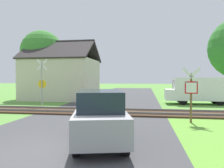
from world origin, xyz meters
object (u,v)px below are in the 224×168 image
object	(u,v)px
house	(62,78)
parked_car	(100,116)
stop_sign_near	(191,91)
tree_left	(42,52)
crossing_sign_far	(42,81)
mail_truck	(197,89)

from	to	relation	value
house	parked_car	xyz separation A→B (m)	(7.18, -14.69, -1.33)
stop_sign_near	tree_left	distance (m)	17.98
house	crossing_sign_far	bearing A→B (deg)	-80.56
crossing_sign_far	mail_truck	size ratio (longest dim) A/B	0.74
stop_sign_near	house	bearing A→B (deg)	-37.32
stop_sign_near	tree_left	size ratio (longest dim) A/B	0.37
stop_sign_near	mail_truck	distance (m)	8.41
house	parked_car	world-z (taller)	house
stop_sign_near	tree_left	world-z (taller)	tree_left
stop_sign_near	crossing_sign_far	bearing A→B (deg)	-16.00
stop_sign_near	parked_car	size ratio (longest dim) A/B	0.64
crossing_sign_far	house	world-z (taller)	house
parked_car	tree_left	bearing A→B (deg)	109.01
stop_sign_near	crossing_sign_far	world-z (taller)	crossing_sign_far
mail_truck	parked_car	distance (m)	13.35
parked_car	mail_truck	bearing A→B (deg)	50.59
crossing_sign_far	house	bearing A→B (deg)	94.49
house	tree_left	distance (m)	3.87
crossing_sign_far	tree_left	xyz separation A→B (m)	(-3.52, 7.10, 3.09)
parked_car	house	bearing A→B (deg)	102.61
stop_sign_near	house	world-z (taller)	house
house	tree_left	bearing A→B (deg)	168.05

